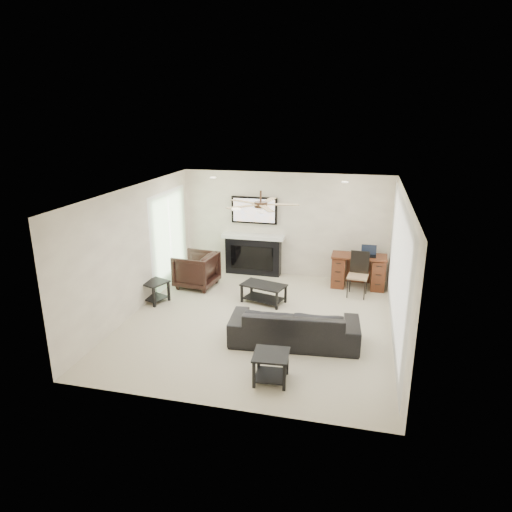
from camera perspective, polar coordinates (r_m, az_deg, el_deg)
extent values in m
plane|color=#BBB196|center=(8.85, 0.40, -8.11)|extent=(5.50, 5.50, 0.00)
cube|color=white|center=(8.09, 0.44, 8.06)|extent=(5.00, 5.50, 0.04)
cube|color=#EDE3C9|center=(10.98, 3.69, 3.91)|extent=(5.00, 0.04, 2.50)
cube|color=#EDE3C9|center=(5.93, -5.70, -8.38)|extent=(5.00, 0.04, 2.50)
cube|color=#EDE3C9|center=(9.25, -14.84, 0.74)|extent=(0.04, 5.50, 2.50)
cube|color=#EDE3C9|center=(8.22, 17.65, -1.63)|extent=(0.04, 5.50, 2.50)
cube|color=silver|center=(8.32, 17.26, -1.52)|extent=(0.04, 5.10, 2.40)
cube|color=#93BC89|center=(10.63, -10.71, 2.05)|extent=(0.04, 1.80, 2.10)
cylinder|color=#382619|center=(8.23, 0.59, 6.46)|extent=(1.40, 1.40, 0.30)
imported|color=black|center=(7.96, 4.81, -8.68)|extent=(2.27, 1.05, 0.64)
imported|color=black|center=(10.49, -7.48, -1.74)|extent=(0.95, 0.93, 0.79)
cube|color=black|center=(9.60, 0.96, -4.70)|extent=(1.00, 0.72, 0.40)
cube|color=black|center=(6.95, 1.89, -13.74)|extent=(0.56, 0.56, 0.45)
cube|color=black|center=(9.86, -12.60, -4.36)|extent=(0.65, 0.65, 0.45)
cube|color=black|center=(11.05, -0.37, 2.45)|extent=(1.52, 0.34, 1.91)
cube|color=#401610|center=(10.61, 12.65, -1.88)|extent=(1.22, 0.56, 0.76)
cube|color=black|center=(10.06, 12.61, -2.33)|extent=(0.46, 0.48, 0.97)
cube|color=black|center=(10.45, 13.92, 0.57)|extent=(0.33, 0.24, 0.23)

